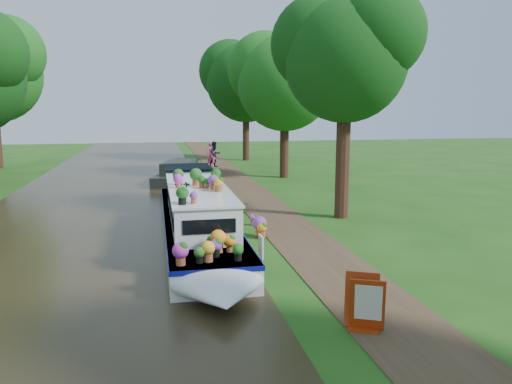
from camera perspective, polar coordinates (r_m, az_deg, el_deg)
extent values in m
plane|color=#1C4C13|center=(16.87, 1.21, -5.63)|extent=(100.00, 100.00, 0.00)
cube|color=black|center=(16.67, -19.50, -6.34)|extent=(10.00, 100.00, 0.02)
cube|color=#453220|center=(17.16, 5.14, -5.35)|extent=(2.20, 100.00, 0.03)
cube|color=white|center=(17.51, -6.80, -3.79)|extent=(2.20, 12.00, 0.75)
cube|color=navy|center=(17.44, -6.82, -2.79)|extent=(2.24, 12.04, 0.12)
cube|color=white|center=(16.54, -6.64, -1.39)|extent=(1.80, 7.00, 1.05)
cube|color=white|center=(16.44, -6.68, 0.51)|extent=(1.90, 7.10, 0.06)
cube|color=black|center=(16.62, -3.52, -1.03)|extent=(0.03, 6.40, 0.38)
cube|color=black|center=(16.48, -9.80, -1.24)|extent=(0.03, 6.40, 0.38)
cube|color=black|center=(21.47, -7.82, 2.80)|extent=(1.90, 2.40, 0.10)
cube|color=white|center=(12.31, 0.57, -6.24)|extent=(0.04, 0.45, 0.55)
imported|color=#165517|center=(14.71, -7.91, 0.38)|extent=(0.27, 0.24, 0.43)
imported|color=#165517|center=(15.59, -4.30, 0.92)|extent=(0.32, 0.32, 0.41)
cylinder|color=#321910|center=(20.38, 9.87, 3.39)|extent=(0.56, 0.56, 4.55)
sphere|color=#0D3710|center=(20.34, 10.20, 14.53)|extent=(4.80, 4.80, 4.80)
sphere|color=#0D3710|center=(20.16, 13.73, 17.21)|extent=(3.60, 3.60, 3.60)
sphere|color=#0D3710|center=(20.92, 7.15, 16.45)|extent=(3.84, 3.84, 3.84)
cylinder|color=#321910|center=(32.01, 3.25, 5.10)|extent=(0.56, 0.56, 3.85)
sphere|color=#165517|center=(31.95, 3.32, 12.31)|extent=(6.00, 6.00, 6.00)
sphere|color=#165517|center=(31.49, 5.95, 14.51)|extent=(4.50, 4.50, 4.50)
sphere|color=#165517|center=(32.78, 1.03, 13.83)|extent=(4.80, 4.80, 4.80)
cylinder|color=#321910|center=(42.62, -1.15, 6.46)|extent=(0.56, 0.56, 4.20)
sphere|color=#0D3710|center=(42.61, -1.17, 12.40)|extent=(6.60, 6.60, 6.60)
sphere|color=#0D3710|center=(41.98, 0.90, 14.24)|extent=(4.95, 4.95, 4.95)
sphere|color=#0D3710|center=(43.62, -2.99, 13.62)|extent=(5.28, 5.28, 5.28)
sphere|color=#165517|center=(40.29, -26.60, 14.02)|extent=(5.25, 5.25, 5.25)
cube|color=#212722|center=(30.51, -8.73, 1.75)|extent=(3.53, 6.32, 0.60)
cube|color=#212722|center=(29.93, -8.71, 2.86)|extent=(2.44, 3.80, 0.70)
cube|color=#A22E0B|center=(10.67, 12.19, -14.88)|extent=(0.77, 0.71, 0.03)
cube|color=#A22E0B|center=(10.35, 12.60, -12.45)|extent=(0.74, 0.54, 1.10)
cube|color=#A22E0B|center=(10.57, 12.01, -11.93)|extent=(0.74, 0.54, 1.10)
cube|color=white|center=(10.29, 12.72, -12.25)|extent=(0.56, 0.39, 0.77)
imported|color=#C24F68|center=(37.54, -5.14, 4.29)|extent=(0.75, 0.54, 1.91)
imported|color=black|center=(37.59, -4.72, 4.32)|extent=(1.16, 1.08, 1.92)
imported|color=#1F6924|center=(21.36, -1.43, -1.76)|extent=(0.44, 0.40, 0.45)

